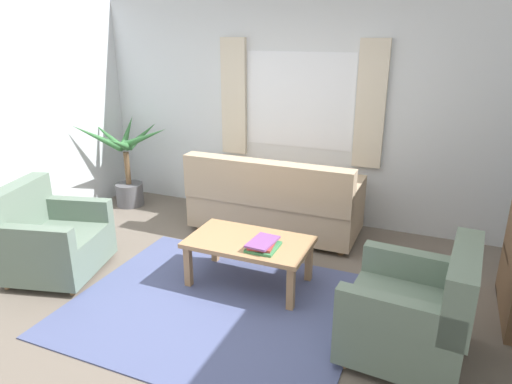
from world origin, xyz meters
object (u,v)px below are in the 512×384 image
object	(u,v)px
armchair_left	(49,239)
book_stack_on_table	(263,245)
armchair_right	(415,312)
couch	(273,203)
coffee_table	(249,246)
potted_plant	(127,167)

from	to	relation	value
armchair_left	book_stack_on_table	size ratio (longest dim) A/B	3.07
armchair_left	book_stack_on_table	distance (m)	2.06
armchair_right	couch	bearing A→B (deg)	-129.66
armchair_left	coffee_table	distance (m)	1.91
book_stack_on_table	couch	bearing A→B (deg)	106.70
couch	book_stack_on_table	xyz separation A→B (m)	(0.37, -1.24, 0.10)
couch	armchair_left	size ratio (longest dim) A/B	1.87
coffee_table	potted_plant	bearing A→B (deg)	151.56
book_stack_on_table	potted_plant	size ratio (longest dim) A/B	0.28
armchair_right	potted_plant	world-z (taller)	potted_plant
armchair_left	book_stack_on_table	xyz separation A→B (m)	(2.00, 0.46, 0.12)
armchair_right	book_stack_on_table	distance (m)	1.35
armchair_left	potted_plant	world-z (taller)	potted_plant
potted_plant	armchair_right	bearing A→B (deg)	-24.33
armchair_left	coffee_table	xyz separation A→B (m)	(1.83, 0.55, 0.03)
armchair_left	armchair_right	xyz separation A→B (m)	(3.30, 0.09, 0.00)
armchair_left	potted_plant	size ratio (longest dim) A/B	0.84
armchair_right	book_stack_on_table	xyz separation A→B (m)	(-1.30, 0.36, 0.12)
armchair_left	potted_plant	distance (m)	1.87
coffee_table	armchair_right	bearing A→B (deg)	-17.31
couch	coffee_table	xyz separation A→B (m)	(0.20, -1.14, 0.01)
armchair_right	armchair_left	bearing A→B (deg)	-84.23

